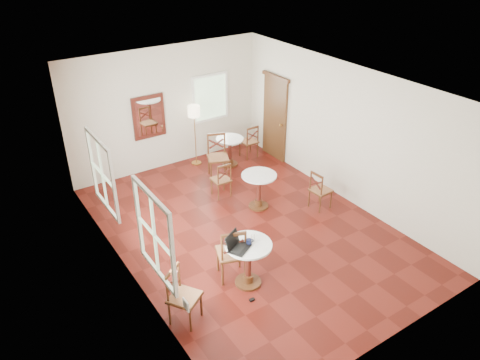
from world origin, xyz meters
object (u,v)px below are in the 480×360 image
at_px(chair_mid_b, 320,190).
at_px(mouse, 249,243).
at_px(chair_mid_a, 222,180).
at_px(cafe_table_mid, 259,187).
at_px(water_glass, 253,238).
at_px(floor_lamp, 194,115).
at_px(power_adapter, 252,300).
at_px(cafe_table_back, 230,148).
at_px(chair_near_b, 183,296).
at_px(chair_back_b, 218,157).
at_px(chair_near_a, 232,253).
at_px(cafe_table_near, 248,259).
at_px(navy_mug, 249,242).
at_px(laptop, 236,245).
at_px(chair_back_a, 249,141).

distance_m(chair_mid_b, mouse, 2.91).
bearing_deg(chair_mid_a, cafe_table_mid, 119.31).
bearing_deg(water_glass, floor_lamp, 73.12).
distance_m(chair_mid_a, power_adapter, 3.42).
bearing_deg(cafe_table_back, chair_near_b, -130.17).
height_order(chair_mid_b, power_adapter, chair_mid_b).
distance_m(chair_near_b, chair_back_b, 4.70).
height_order(cafe_table_mid, chair_mid_a, chair_mid_a).
relative_size(chair_near_a, power_adapter, 12.06).
distance_m(cafe_table_near, power_adapter, 0.66).
height_order(chair_near_b, water_glass, chair_near_b).
relative_size(chair_mid_a, floor_lamp, 0.54).
height_order(mouse, navy_mug, navy_mug).
height_order(cafe_table_back, mouse, mouse).
relative_size(cafe_table_near, chair_near_a, 0.79).
bearing_deg(chair_back_b, floor_lamp, 119.03).
bearing_deg(chair_near_a, chair_back_b, -98.13).
relative_size(mouse, navy_mug, 0.70).
relative_size(chair_near_a, chair_mid_b, 1.20).
xyz_separation_m(cafe_table_mid, mouse, (-1.57, -1.90, 0.36)).
bearing_deg(chair_mid_b, floor_lamp, 16.15).
xyz_separation_m(laptop, power_adapter, (0.04, -0.41, -0.88)).
xyz_separation_m(navy_mug, power_adapter, (-0.19, -0.37, -0.87)).
bearing_deg(chair_back_a, chair_back_b, 19.56).
xyz_separation_m(chair_mid_a, mouse, (-1.14, -2.74, 0.43)).
bearing_deg(chair_mid_b, mouse, 110.00).
xyz_separation_m(chair_back_b, power_adapter, (-1.76, -3.97, -0.51)).
relative_size(cafe_table_near, water_glass, 7.40).
height_order(floor_lamp, mouse, floor_lamp).
bearing_deg(chair_back_b, laptop, -94.69).
bearing_deg(chair_near_a, power_adapter, 106.03).
bearing_deg(navy_mug, laptop, 171.85).
distance_m(cafe_table_mid, chair_back_b, 1.68).
bearing_deg(cafe_table_back, chair_back_a, 8.64).
height_order(floor_lamp, water_glass, floor_lamp).
bearing_deg(laptop, chair_back_a, 24.58).
relative_size(chair_near_b, chair_back_a, 1.07).
bearing_deg(water_glass, cafe_table_back, 62.54).
height_order(chair_near_b, floor_lamp, floor_lamp).
xyz_separation_m(cafe_table_near, chair_back_b, (1.57, 3.58, 0.02)).
bearing_deg(water_glass, mouse, -160.68).
relative_size(floor_lamp, mouse, 17.18).
bearing_deg(cafe_table_near, chair_near_b, -173.96).
xyz_separation_m(cafe_table_back, chair_near_a, (-2.29, -3.65, 0.07)).
relative_size(chair_back_a, water_glass, 7.92).
bearing_deg(chair_back_a, chair_near_b, 44.59).
xyz_separation_m(chair_near_b, chair_mid_a, (2.46, 2.87, -0.06)).
height_order(cafe_table_mid, floor_lamp, floor_lamp).
height_order(cafe_table_back, laptop, laptop).
xyz_separation_m(chair_mid_b, power_adapter, (-2.84, -1.54, -0.42)).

